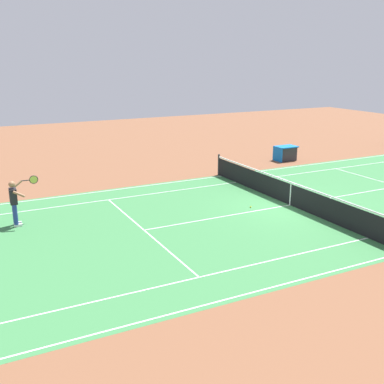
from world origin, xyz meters
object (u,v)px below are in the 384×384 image
tennis_ball (251,207)px  equipment_cart_tarped (285,153)px  tennis_player_near (15,201)px  tennis_net (291,194)px

tennis_ball → equipment_cart_tarped: 9.60m
tennis_player_near → tennis_ball: 8.94m
tennis_net → equipment_cart_tarped: bearing=-126.7°
equipment_cart_tarped → tennis_net: bearing=53.3°
tennis_ball → tennis_net: bearing=165.1°
tennis_net → equipment_cart_tarped: 8.84m
tennis_net → tennis_ball: 1.76m
tennis_net → tennis_player_near: (10.28, -2.54, 0.44)m
equipment_cart_tarped → tennis_player_near: bearing=16.3°
tennis_ball → equipment_cart_tarped: (-6.92, -6.65, 0.40)m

